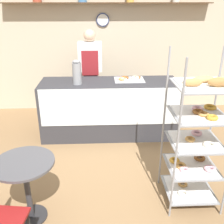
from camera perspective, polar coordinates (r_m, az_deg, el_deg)
name	(u,v)px	position (r m, az deg, el deg)	size (l,w,h in m)	color
ground_plane	(114,185)	(3.45, 0.37, -15.56)	(14.00, 14.00, 0.00)	olive
back_wall	(107,43)	(5.40, -1.08, 14.78)	(10.00, 0.30, 2.70)	beige
display_counter	(110,109)	(4.42, -0.52, 0.75)	(2.25, 0.71, 0.94)	#333338
pastry_rack	(197,135)	(2.94, 18.01, -4.77)	(0.59, 0.58, 1.73)	gray
person_worker	(91,73)	(4.86, -4.68, 8.51)	(0.42, 0.23, 1.70)	#282833
cafe_table	(26,177)	(2.84, -18.31, -13.31)	(0.61, 0.61, 0.71)	#262628
coffee_carafe	(77,72)	(4.15, -7.65, 8.57)	(0.14, 0.14, 0.39)	gray
donut_tray_counter	(128,79)	(4.38, 3.49, 7.23)	(0.49, 0.36, 0.05)	silver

